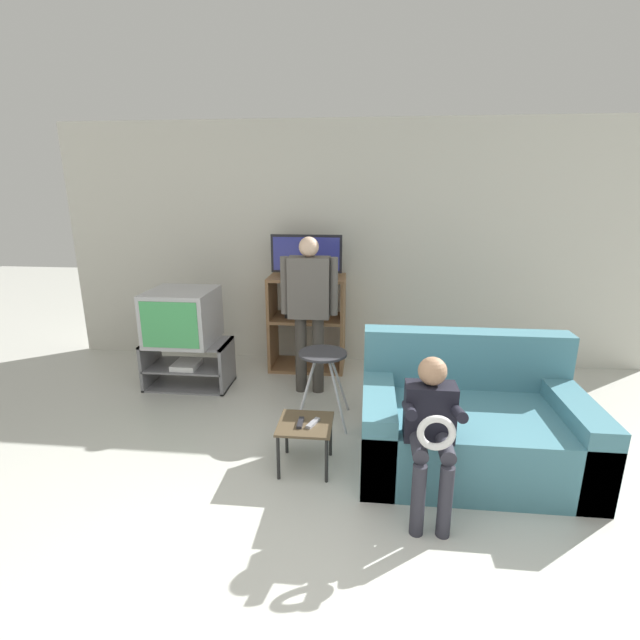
% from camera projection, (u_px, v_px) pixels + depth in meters
% --- Properties ---
extents(ground_plane, '(18.00, 18.00, 0.00)m').
position_uv_depth(ground_plane, '(320.00, 613.00, 2.17)').
color(ground_plane, beige).
extents(wall_back, '(6.40, 0.06, 2.60)m').
position_uv_depth(wall_back, '(352.00, 246.00, 5.04)').
color(wall_back, beige).
rests_on(wall_back, ground_plane).
extents(tv_stand, '(0.82, 0.45, 0.46)m').
position_uv_depth(tv_stand, '(189.00, 364.00, 4.60)').
color(tv_stand, slate).
rests_on(tv_stand, ground_plane).
extents(television_main, '(0.61, 0.62, 0.51)m').
position_uv_depth(television_main, '(182.00, 316.00, 4.49)').
color(television_main, '#B2B2B7').
rests_on(television_main, tv_stand).
extents(media_shelf, '(0.80, 0.48, 1.02)m').
position_uv_depth(media_shelf, '(307.00, 322.00, 5.00)').
color(media_shelf, '#8E6642').
rests_on(media_shelf, ground_plane).
extents(television_flat, '(0.74, 0.20, 0.43)m').
position_uv_depth(television_flat, '(306.00, 257.00, 4.80)').
color(television_flat, black).
rests_on(television_flat, media_shelf).
extents(folding_stool, '(0.44, 0.44, 0.62)m').
position_uv_depth(folding_stool, '(323.00, 363.00, 3.83)').
color(folding_stool, '#B7B7BC').
rests_on(folding_stool, ground_plane).
extents(snack_table, '(0.38, 0.38, 0.35)m').
position_uv_depth(snack_table, '(305.00, 429.00, 3.23)').
color(snack_table, brown).
rests_on(snack_table, ground_plane).
extents(remote_control_black, '(0.04, 0.14, 0.02)m').
position_uv_depth(remote_control_black, '(300.00, 423.00, 3.20)').
color(remote_control_black, '#232328').
rests_on(remote_control_black, snack_table).
extents(remote_control_white, '(0.09, 0.15, 0.02)m').
position_uv_depth(remote_control_white, '(313.00, 423.00, 3.19)').
color(remote_control_white, gray).
rests_on(remote_control_white, snack_table).
extents(couch, '(1.53, 0.99, 0.89)m').
position_uv_depth(couch, '(470.00, 424.00, 3.30)').
color(couch, teal).
rests_on(couch, ground_plane).
extents(person_standing_adult, '(0.53, 0.20, 1.50)m').
position_uv_depth(person_standing_adult, '(309.00, 301.00, 4.29)').
color(person_standing_adult, '#3D3833').
rests_on(person_standing_adult, ground_plane).
extents(person_seated_child, '(0.33, 0.43, 0.97)m').
position_uv_depth(person_seated_child, '(431.00, 425.00, 2.71)').
color(person_seated_child, '#2D2D38').
rests_on(person_seated_child, ground_plane).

